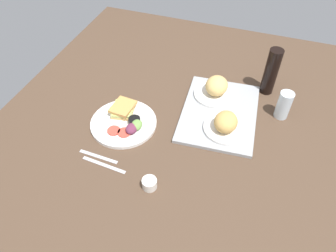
% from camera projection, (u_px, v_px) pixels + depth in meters
% --- Properties ---
extents(ground_plane, '(1.90, 1.50, 0.03)m').
position_uv_depth(ground_plane, '(163.00, 130.00, 1.40)').
color(ground_plane, '#4C3828').
extents(serving_tray, '(0.47, 0.36, 0.02)m').
position_uv_depth(serving_tray, '(219.00, 113.00, 1.44)').
color(serving_tray, '#9EA0A3').
rests_on(serving_tray, ground_plane).
extents(bread_plate_near, '(0.19, 0.19, 0.10)m').
position_uv_depth(bread_plate_near, '(216.00, 89.00, 1.49)').
color(bread_plate_near, white).
rests_on(bread_plate_near, serving_tray).
extents(bread_plate_far, '(0.19, 0.19, 0.09)m').
position_uv_depth(bread_plate_far, '(226.00, 124.00, 1.33)').
color(bread_plate_far, white).
rests_on(bread_plate_far, serving_tray).
extents(plate_with_salad, '(0.29, 0.29, 0.05)m').
position_uv_depth(plate_with_salad, '(125.00, 121.00, 1.39)').
color(plate_with_salad, white).
rests_on(plate_with_salad, ground_plane).
extents(drinking_glass, '(0.06, 0.06, 0.13)m').
position_uv_depth(drinking_glass, '(284.00, 105.00, 1.39)').
color(drinking_glass, silver).
rests_on(drinking_glass, ground_plane).
extents(soda_bottle, '(0.06, 0.06, 0.23)m').
position_uv_depth(soda_bottle, '(271.00, 72.00, 1.48)').
color(soda_bottle, black).
rests_on(soda_bottle, ground_plane).
extents(espresso_cup, '(0.06, 0.06, 0.04)m').
position_uv_depth(espresso_cup, '(149.00, 184.00, 1.17)').
color(espresso_cup, silver).
rests_on(espresso_cup, ground_plane).
extents(fork, '(0.02, 0.17, 0.01)m').
position_uv_depth(fork, '(98.00, 156.00, 1.28)').
color(fork, '#B7B7BC').
rests_on(fork, ground_plane).
extents(knife, '(0.03, 0.19, 0.01)m').
position_uv_depth(knife, '(104.00, 165.00, 1.25)').
color(knife, '#B7B7BC').
rests_on(knife, ground_plane).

